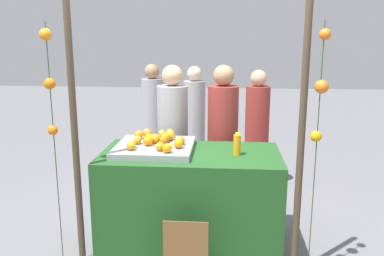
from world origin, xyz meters
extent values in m
plane|color=slate|center=(0.00, 0.00, 0.00)|extent=(24.00, 24.00, 0.00)
cube|color=#1E4C1E|center=(0.00, 0.00, 0.45)|extent=(1.65, 0.88, 0.91)
cube|color=gray|center=(-0.34, 0.04, 0.94)|extent=(0.71, 0.73, 0.06)
sphere|color=orange|center=(-0.42, 0.14, 1.01)|extent=(0.08, 0.08, 0.08)
sphere|color=orange|center=(-0.52, -0.17, 1.01)|extent=(0.08, 0.08, 0.08)
sphere|color=orange|center=(-0.51, 0.04, 1.01)|extent=(0.08, 0.08, 0.08)
sphere|color=orange|center=(-0.22, 0.21, 1.01)|extent=(0.09, 0.09, 0.09)
sphere|color=orange|center=(-0.53, 0.23, 1.01)|extent=(0.09, 0.09, 0.09)
sphere|color=orange|center=(-0.46, 0.30, 1.01)|extent=(0.09, 0.09, 0.09)
sphere|color=orange|center=(-0.26, 0.06, 1.00)|extent=(0.07, 0.07, 0.07)
sphere|color=orange|center=(-0.35, 0.09, 1.01)|extent=(0.09, 0.09, 0.09)
sphere|color=orange|center=(-0.32, 0.32, 1.00)|extent=(0.07, 0.07, 0.07)
sphere|color=orange|center=(-0.25, 0.13, 1.01)|extent=(0.09, 0.09, 0.09)
sphere|color=orange|center=(-0.40, 0.00, 1.01)|extent=(0.09, 0.09, 0.09)
sphere|color=orange|center=(-0.26, -0.17, 1.00)|extent=(0.08, 0.08, 0.08)
sphere|color=orange|center=(-0.23, 0.32, 1.01)|extent=(0.09, 0.09, 0.09)
sphere|color=orange|center=(-0.10, 0.06, 1.00)|extent=(0.08, 0.08, 0.08)
sphere|color=orange|center=(-0.11, -0.07, 1.01)|extent=(0.09, 0.09, 0.09)
sphere|color=orange|center=(-0.19, -0.22, 1.01)|extent=(0.08, 0.08, 0.08)
cylinder|color=orange|center=(0.42, -0.04, 1.00)|extent=(0.07, 0.07, 0.19)
cylinder|color=yellow|center=(0.42, -0.04, 1.10)|extent=(0.04, 0.04, 0.02)
cube|color=brown|center=(0.02, -0.66, 0.26)|extent=(0.36, 0.01, 0.54)
cube|color=black|center=(0.02, -0.65, 0.26)|extent=(0.34, 0.02, 0.52)
cylinder|color=#99999E|center=(-0.26, 0.72, 0.72)|extent=(0.33, 0.33, 1.44)
sphere|color=tan|center=(-0.26, 0.72, 1.55)|extent=(0.22, 0.22, 0.22)
cylinder|color=maroon|center=(0.29, 0.75, 0.72)|extent=(0.33, 0.33, 1.44)
sphere|color=#A87A59|center=(0.29, 0.75, 1.55)|extent=(0.22, 0.22, 0.22)
cylinder|color=#99999E|center=(-0.74, 2.16, 0.68)|extent=(0.31, 0.31, 1.36)
sphere|color=#A87A59|center=(-0.74, 2.16, 1.46)|extent=(0.21, 0.21, 0.21)
cylinder|color=#99999E|center=(-0.13, 2.12, 0.67)|extent=(0.31, 0.31, 1.34)
sphere|color=beige|center=(-0.13, 2.12, 1.44)|extent=(0.21, 0.21, 0.21)
cylinder|color=maroon|center=(0.72, 1.59, 0.67)|extent=(0.31, 0.31, 1.33)
sphere|color=tan|center=(0.72, 1.59, 1.44)|extent=(0.21, 0.21, 0.21)
cylinder|color=#473828|center=(-0.91, -0.48, 1.14)|extent=(0.06, 0.06, 2.28)
cylinder|color=#473828|center=(0.91, -0.48, 1.14)|extent=(0.06, 0.06, 2.28)
cylinder|color=#2D4C23|center=(-1.08, -0.49, 1.04)|extent=(0.01, 0.01, 2.07)
sphere|color=orange|center=(-1.08, -0.50, 1.97)|extent=(0.09, 0.09, 0.09)
sphere|color=orange|center=(-1.07, -0.50, 1.59)|extent=(0.09, 0.09, 0.09)
sphere|color=orange|center=(-1.08, -0.49, 1.21)|extent=(0.08, 0.08, 0.08)
cylinder|color=#2D4C23|center=(1.01, -0.53, 1.04)|extent=(0.01, 0.01, 2.07)
sphere|color=orange|center=(1.02, -0.53, 1.97)|extent=(0.08, 0.08, 0.08)
sphere|color=orange|center=(1.02, -0.53, 1.59)|extent=(0.10, 0.10, 0.10)
sphere|color=orange|center=(1.01, -0.53, 1.21)|extent=(0.09, 0.09, 0.09)
camera|label=1|loc=(0.31, -3.64, 1.97)|focal=38.49mm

